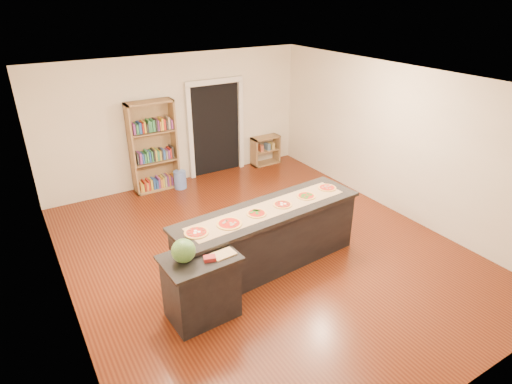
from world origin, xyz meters
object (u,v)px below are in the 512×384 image
side_counter (201,287)px  bookshelf (154,147)px  kitchen_island (268,237)px  low_shelf (265,150)px  waste_bin (180,180)px  watermelon (183,251)px

side_counter → bookshelf: (0.87, 4.22, 0.50)m
kitchen_island → low_shelf: kitchen_island is taller
low_shelf → waste_bin: low_shelf is taller
kitchen_island → side_counter: bearing=-163.9°
bookshelf → waste_bin: bearing=-27.1°
bookshelf → waste_bin: 0.92m
low_shelf → waste_bin: (-2.39, -0.25, -0.16)m
kitchen_island → watermelon: (-1.58, -0.51, 0.58)m
side_counter → waste_bin: (1.31, 3.99, -0.28)m
kitchen_island → watermelon: watermelon is taller
bookshelf → kitchen_island: bearing=-82.1°
watermelon → side_counter: bearing=-3.8°
kitchen_island → bookshelf: 3.76m
bookshelf → waste_bin: bookshelf is taller
bookshelf → waste_bin: (0.44, -0.23, -0.77)m
low_shelf → watermelon: watermelon is taller
kitchen_island → watermelon: bearing=-166.7°
side_counter → low_shelf: size_ratio=1.33×
kitchen_island → watermelon: size_ratio=10.09×
side_counter → bookshelf: 4.33m
low_shelf → side_counter: bearing=-131.1°
low_shelf → watermelon: (-3.89, -4.22, 0.73)m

